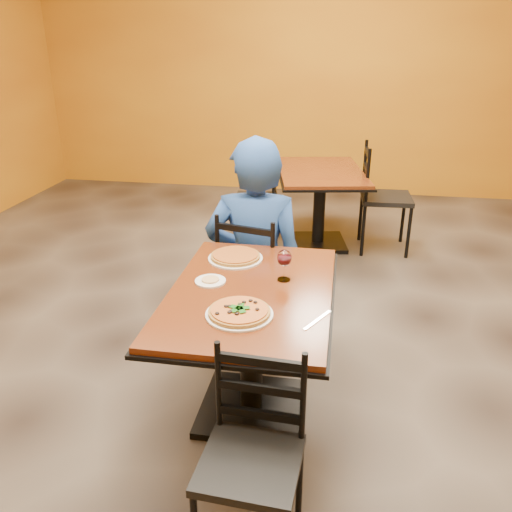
% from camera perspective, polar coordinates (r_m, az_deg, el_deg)
% --- Properties ---
extents(floor, '(7.00, 8.00, 0.01)m').
position_cam_1_polar(floor, '(3.43, 0.98, -11.20)').
color(floor, black).
rests_on(floor, ground).
extents(wall_back, '(7.00, 0.01, 3.00)m').
position_cam_1_polar(wall_back, '(6.83, 6.43, 19.31)').
color(wall_back, orange).
rests_on(wall_back, ground).
extents(table_main, '(0.83, 1.23, 0.75)m').
position_cam_1_polar(table_main, '(2.72, -0.54, -7.35)').
color(table_main, '#612F0F').
rests_on(table_main, floor).
extents(table_second, '(0.99, 1.30, 0.75)m').
position_cam_1_polar(table_second, '(5.06, 6.97, 7.11)').
color(table_second, '#612F0F').
rests_on(table_second, floor).
extents(chair_main_near, '(0.40, 0.40, 0.84)m').
position_cam_1_polar(chair_main_near, '(2.15, -0.65, -21.78)').
color(chair_main_near, black).
rests_on(chair_main_near, floor).
extents(chair_main_far, '(0.49, 0.49, 0.90)m').
position_cam_1_polar(chair_main_far, '(3.48, -0.00, -2.06)').
color(chair_main_far, black).
rests_on(chair_main_far, floor).
extents(chair_second_left, '(0.43, 0.43, 0.88)m').
position_cam_1_polar(chair_second_left, '(5.16, -0.02, 6.23)').
color(chair_second_left, black).
rests_on(chair_second_left, floor).
extents(chair_second_right, '(0.47, 0.47, 1.01)m').
position_cam_1_polar(chair_second_right, '(5.09, 13.97, 6.08)').
color(chair_second_right, black).
rests_on(chair_second_right, floor).
extents(diner, '(0.69, 0.48, 1.37)m').
position_cam_1_polar(diner, '(3.42, -0.10, 1.65)').
color(diner, navy).
rests_on(diner, floor).
extents(plate_main, '(0.31, 0.31, 0.01)m').
position_cam_1_polar(plate_main, '(2.40, -1.82, -6.35)').
color(plate_main, white).
rests_on(plate_main, table_main).
extents(pizza_main, '(0.28, 0.28, 0.02)m').
position_cam_1_polar(pizza_main, '(2.39, -1.83, -6.01)').
color(pizza_main, maroon).
rests_on(pizza_main, plate_main).
extents(plate_far, '(0.31, 0.31, 0.01)m').
position_cam_1_polar(plate_far, '(2.98, -2.25, -0.25)').
color(plate_far, white).
rests_on(plate_far, table_main).
extents(pizza_far, '(0.28, 0.28, 0.02)m').
position_cam_1_polar(pizza_far, '(2.97, -2.26, 0.03)').
color(pizza_far, '#C37425').
rests_on(pizza_far, plate_far).
extents(side_plate, '(0.16, 0.16, 0.01)m').
position_cam_1_polar(side_plate, '(2.71, -4.98, -2.73)').
color(side_plate, white).
rests_on(side_plate, table_main).
extents(dip, '(0.09, 0.09, 0.01)m').
position_cam_1_polar(dip, '(2.71, -4.99, -2.56)').
color(dip, tan).
rests_on(dip, side_plate).
extents(wine_glass, '(0.08, 0.08, 0.18)m').
position_cam_1_polar(wine_glass, '(2.70, 3.08, -0.87)').
color(wine_glass, white).
rests_on(wine_glass, table_main).
extents(fork, '(0.04, 0.19, 0.00)m').
position_cam_1_polar(fork, '(2.43, -4.35, -6.01)').
color(fork, silver).
rests_on(fork, table_main).
extents(knife, '(0.11, 0.19, 0.00)m').
position_cam_1_polar(knife, '(2.37, 6.70, -6.93)').
color(knife, silver).
rests_on(knife, table_main).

